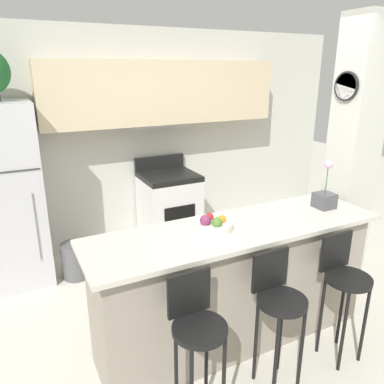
{
  "coord_description": "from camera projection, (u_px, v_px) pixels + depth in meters",
  "views": [
    {
      "loc": [
        -1.45,
        -2.12,
        2.09
      ],
      "look_at": [
        0.0,
        0.75,
        1.03
      ],
      "focal_mm": 35.0,
      "sensor_mm": 36.0,
      "label": 1
    }
  ],
  "objects": [
    {
      "name": "ground_plane",
      "position": [
        233.0,
        337.0,
        3.07
      ],
      "size": [
        14.0,
        14.0,
        0.0
      ],
      "primitive_type": "plane",
      "color": "beige"
    },
    {
      "name": "wall_back",
      "position": [
        149.0,
        121.0,
        4.42
      ],
      "size": [
        5.6,
        0.38,
        2.55
      ],
      "color": "silver",
      "rests_on": "ground_plane"
    },
    {
      "name": "pillar_right",
      "position": [
        352.0,
        162.0,
        3.45
      ],
      "size": [
        0.38,
        0.32,
        2.55
      ],
      "color": "silver",
      "rests_on": "ground_plane"
    },
    {
      "name": "counter_bar",
      "position": [
        235.0,
        284.0,
        2.91
      ],
      "size": [
        2.29,
        0.65,
        0.98
      ],
      "color": "gray",
      "rests_on": "ground_plane"
    },
    {
      "name": "refrigerator",
      "position": [
        6.0,
        197.0,
        3.65
      ],
      "size": [
        0.67,
        0.69,
        1.81
      ],
      "color": "silver",
      "rests_on": "ground_plane"
    },
    {
      "name": "stove_range",
      "position": [
        169.0,
        209.0,
        4.57
      ],
      "size": [
        0.64,
        0.62,
        1.07
      ],
      "color": "white",
      "rests_on": "ground_plane"
    },
    {
      "name": "bar_stool_left",
      "position": [
        197.0,
        330.0,
        2.19
      ],
      "size": [
        0.33,
        0.33,
        0.97
      ],
      "color": "black",
      "rests_on": "ground_plane"
    },
    {
      "name": "bar_stool_mid",
      "position": [
        278.0,
        302.0,
        2.45
      ],
      "size": [
        0.33,
        0.33,
        0.97
      ],
      "color": "black",
      "rests_on": "ground_plane"
    },
    {
      "name": "bar_stool_right",
      "position": [
        344.0,
        280.0,
        2.7
      ],
      "size": [
        0.33,
        0.33,
        0.97
      ],
      "color": "black",
      "rests_on": "ground_plane"
    },
    {
      "name": "orchid_vase",
      "position": [
        325.0,
        197.0,
        3.12
      ],
      "size": [
        0.15,
        0.15,
        0.41
      ],
      "color": "#4C4C51",
      "rests_on": "counter_bar"
    },
    {
      "name": "fruit_bowl",
      "position": [
        213.0,
        224.0,
        2.71
      ],
      "size": [
        0.29,
        0.29,
        0.12
      ],
      "color": "silver",
      "rests_on": "counter_bar"
    },
    {
      "name": "trash_bin",
      "position": [
        76.0,
        260.0,
        3.91
      ],
      "size": [
        0.28,
        0.28,
        0.38
      ],
      "color": "#59595B",
      "rests_on": "ground_plane"
    }
  ]
}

